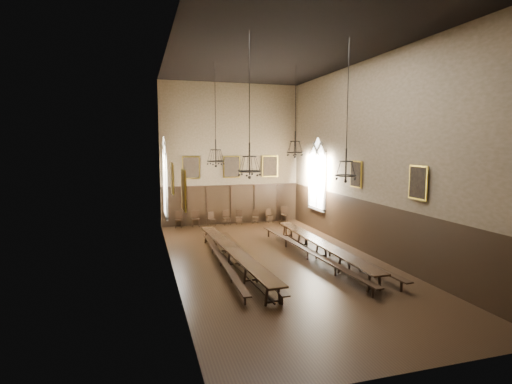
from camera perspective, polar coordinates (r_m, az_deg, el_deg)
name	(u,v)px	position (r m, az deg, el deg)	size (l,w,h in m)	color
floor	(277,262)	(17.88, 3.03, -9.91)	(9.00, 18.00, 0.02)	black
ceiling	(278,50)	(17.56, 3.23, 19.56)	(9.00, 18.00, 0.02)	black
wall_back	(231,154)	(25.80, -3.57, 5.39)	(9.00, 0.02, 9.00)	#79614A
wall_front	(419,174)	(9.15, 22.25, 2.37)	(9.00, 0.02, 9.00)	#79614A
wall_left	(170,160)	(16.20, -12.14, 4.43)	(0.02, 18.00, 9.00)	#79614A
wall_right	(370,158)	(19.11, 16.03, 4.65)	(0.02, 18.00, 9.00)	#79614A
wainscot_panelling	(277,234)	(17.56, 3.06, -5.97)	(9.00, 18.00, 2.50)	black
table_left	(234,258)	(17.07, -3.21, -9.37)	(1.28, 9.68, 0.75)	black
table_right	(321,250)	(18.47, 9.28, -8.21)	(0.70, 9.54, 0.74)	black
bench_left_outer	(221,260)	(17.20, -5.06, -9.64)	(0.43, 9.34, 0.42)	black
bench_left_inner	(247,259)	(17.21, -1.27, -9.59)	(0.30, 9.47, 0.43)	black
bench_right_inner	(308,253)	(18.19, 7.38, -8.67)	(0.93, 10.34, 0.47)	black
bench_right_outer	(330,250)	(18.93, 10.50, -8.09)	(1.04, 10.49, 0.47)	black
chair_0	(179,223)	(25.31, -10.98, -4.31)	(0.52, 0.52, 1.01)	black
chair_1	(196,222)	(25.33, -8.62, -4.24)	(0.48, 0.48, 1.03)	black
chair_2	(212,222)	(25.49, -6.32, -4.24)	(0.48, 0.48, 0.88)	black
chair_3	(227,221)	(25.69, -4.23, -4.08)	(0.46, 0.46, 0.95)	black
chair_4	(239,220)	(25.92, -2.46, -3.98)	(0.50, 0.50, 0.94)	black
chair_5	(255,219)	(26.18, -0.09, -3.92)	(0.48, 0.48, 0.86)	black
chair_6	(269,218)	(26.43, 1.90, -3.79)	(0.50, 0.50, 0.91)	black
chair_7	(284,217)	(26.73, 4.08, -3.60)	(0.56, 0.56, 1.04)	black
chandelier_back_left	(216,155)	(19.27, -5.77, 5.35)	(0.85, 0.85, 4.82)	black
chandelier_back_right	(295,146)	(20.06, 5.61, 6.49)	(0.85, 0.85, 4.41)	black
chandelier_front_left	(250,161)	(14.11, -0.93, 4.39)	(0.81, 0.81, 4.96)	black
chandelier_front_right	(346,166)	(15.31, 12.72, 3.66)	(0.82, 0.82, 5.17)	black
portrait_back_0	(191,168)	(25.26, -9.26, 3.47)	(1.10, 0.12, 1.40)	gold
portrait_back_1	(232,167)	(25.71, -3.49, 3.60)	(1.10, 0.12, 1.40)	gold
portrait_back_2	(270,166)	(26.41, 2.03, 3.69)	(1.10, 0.12, 1.40)	gold
portrait_left_0	(172,178)	(17.26, -11.89, 1.91)	(0.12, 1.00, 1.30)	gold
portrait_left_1	(184,190)	(12.80, -10.30, 0.29)	(0.12, 1.00, 1.30)	gold
portrait_right_0	(356,174)	(19.94, 14.10, 2.49)	(0.12, 1.00, 1.30)	gold
portrait_right_1	(418,183)	(16.23, 22.15, 1.25)	(0.12, 1.00, 1.30)	gold
window_right	(317,174)	(23.96, 8.74, 2.58)	(0.20, 2.20, 4.60)	white
window_left	(165,177)	(21.75, -12.93, 2.07)	(0.20, 2.20, 4.60)	white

